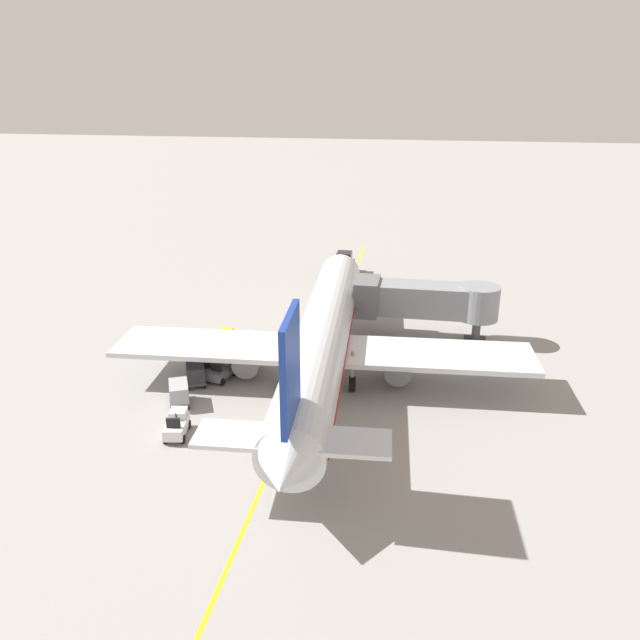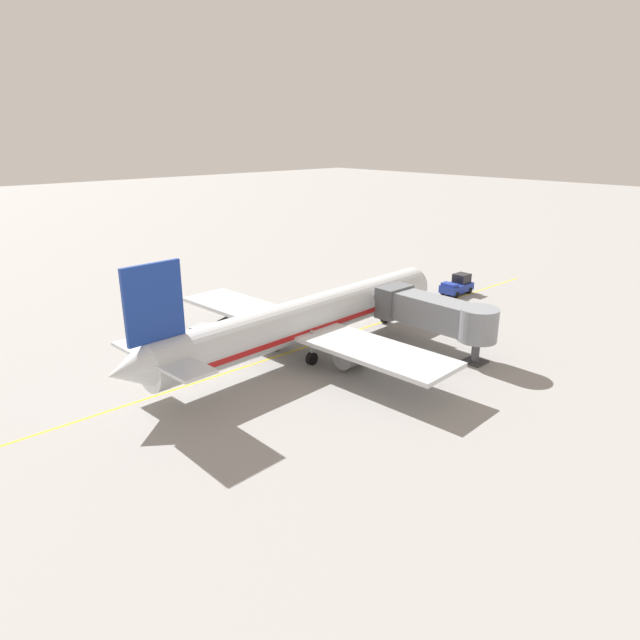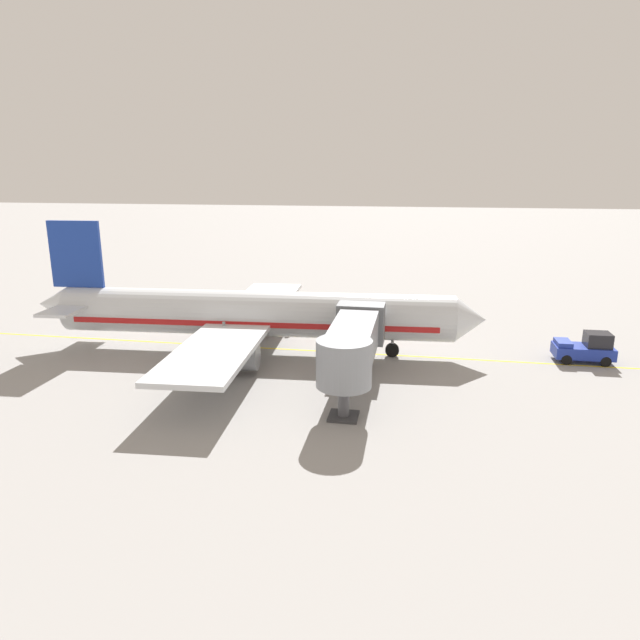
% 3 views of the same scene
% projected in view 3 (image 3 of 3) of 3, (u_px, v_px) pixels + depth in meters
% --- Properties ---
extents(ground_plane, '(400.00, 400.00, 0.00)m').
position_uv_depth(ground_plane, '(248.00, 347.00, 48.17)').
color(ground_plane, gray).
extents(gate_lead_in_line, '(0.24, 80.00, 0.01)m').
position_uv_depth(gate_lead_in_line, '(248.00, 347.00, 48.17)').
color(gate_lead_in_line, gold).
rests_on(gate_lead_in_line, ground).
extents(parked_airliner, '(30.27, 37.34, 10.63)m').
position_uv_depth(parked_airliner, '(252.00, 314.00, 46.21)').
color(parked_airliner, silver).
rests_on(parked_airliner, ground).
extents(jet_bridge, '(11.99, 3.50, 4.98)m').
position_uv_depth(jet_bridge, '(353.00, 342.00, 37.75)').
color(jet_bridge, gray).
rests_on(jet_bridge, ground).
extents(pushback_tractor, '(2.28, 4.44, 2.40)m').
position_uv_depth(pushback_tractor, '(585.00, 348.00, 44.24)').
color(pushback_tractor, '#1E339E').
rests_on(pushback_tractor, ground).
extents(baggage_tug_lead, '(1.65, 2.67, 1.62)m').
position_uv_depth(baggage_tug_lead, '(185.00, 316.00, 55.69)').
color(baggage_tug_lead, silver).
rests_on(baggage_tug_lead, ground).
extents(baggage_tug_trailing, '(1.31, 2.52, 1.62)m').
position_uv_depth(baggage_tug_trailing, '(321.00, 319.00, 54.68)').
color(baggage_tug_trailing, gold).
rests_on(baggage_tug_trailing, ground).
extents(baggage_tug_spare, '(1.81, 2.72, 1.62)m').
position_uv_depth(baggage_tug_spare, '(262.00, 320.00, 54.03)').
color(baggage_tug_spare, slate).
rests_on(baggage_tug_spare, ground).
extents(baggage_cart_front, '(2.09, 2.93, 1.58)m').
position_uv_depth(baggage_cart_front, '(283.00, 314.00, 55.57)').
color(baggage_cart_front, '#4C4C51').
rests_on(baggage_cart_front, ground).
extents(baggage_cart_second_in_train, '(2.09, 2.93, 1.58)m').
position_uv_depth(baggage_cart_second_in_train, '(255.00, 313.00, 55.72)').
color(baggage_cart_second_in_train, '#4C4C51').
rests_on(baggage_cart_second_in_train, ground).
extents(baggage_cart_third_in_train, '(2.09, 2.93, 1.58)m').
position_uv_depth(baggage_cart_third_in_train, '(225.00, 312.00, 56.27)').
color(baggage_cart_third_in_train, '#4C4C51').
rests_on(baggage_cart_third_in_train, ground).
extents(ground_crew_wing_walker, '(0.34, 0.72, 1.69)m').
position_uv_depth(ground_crew_wing_walker, '(290.00, 323.00, 52.17)').
color(ground_crew_wing_walker, '#232328').
rests_on(ground_crew_wing_walker, ground).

